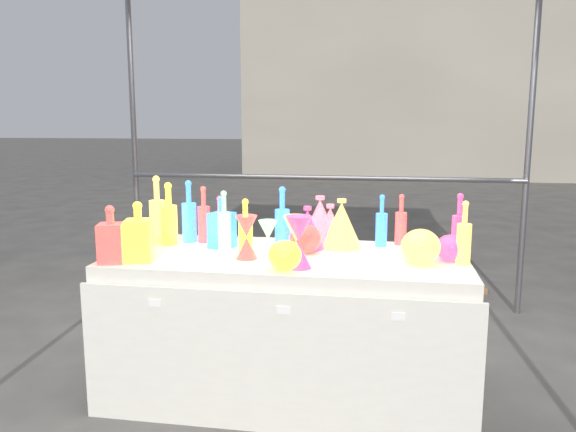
% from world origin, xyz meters
% --- Properties ---
extents(ground, '(80.00, 80.00, 0.00)m').
position_xyz_m(ground, '(0.00, 0.00, 0.00)').
color(ground, slate).
rests_on(ground, ground).
extents(display_table, '(1.84, 0.83, 0.75)m').
position_xyz_m(display_table, '(0.00, -0.01, 0.37)').
color(display_table, silver).
rests_on(display_table, ground).
extents(background_building, '(14.00, 6.00, 6.00)m').
position_xyz_m(background_building, '(4.00, 14.00, 3.00)').
color(background_building, '#AEA491').
rests_on(background_building, ground).
extents(cardboard_box_closed, '(0.59, 0.47, 0.39)m').
position_xyz_m(cardboard_box_closed, '(-0.19, 2.23, 0.19)').
color(cardboard_box_closed, '#8F6440').
rests_on(cardboard_box_closed, ground).
extents(cardboard_box_flat, '(0.68, 0.52, 0.05)m').
position_xyz_m(cardboard_box_flat, '(1.03, 2.12, 0.03)').
color(cardboard_box_flat, '#8F6440').
rests_on(cardboard_box_flat, ground).
extents(bottle_0, '(0.09, 0.09, 0.35)m').
position_xyz_m(bottle_0, '(-0.69, 0.13, 0.92)').
color(bottle_0, red).
rests_on(bottle_0, display_table).
extents(bottle_1, '(0.09, 0.09, 0.35)m').
position_xyz_m(bottle_1, '(-0.60, 0.21, 0.93)').
color(bottle_1, '#1C9A4F').
rests_on(bottle_1, display_table).
extents(bottle_2, '(0.09, 0.09, 0.32)m').
position_xyz_m(bottle_2, '(-0.52, 0.22, 0.91)').
color(bottle_2, orange).
rests_on(bottle_2, display_table).
extents(bottle_3, '(0.08, 0.08, 0.27)m').
position_xyz_m(bottle_3, '(-0.42, 0.19, 0.88)').
color(bottle_3, '#1E3EB0').
rests_on(bottle_3, display_table).
extents(bottle_4, '(0.09, 0.09, 0.38)m').
position_xyz_m(bottle_4, '(-0.77, 0.17, 0.94)').
color(bottle_4, '#116E5F').
rests_on(bottle_4, display_table).
extents(bottle_5, '(0.09, 0.09, 0.32)m').
position_xyz_m(bottle_5, '(-0.34, 0.03, 0.91)').
color(bottle_5, '#CE299E').
rests_on(bottle_5, display_table).
extents(bottle_6, '(0.08, 0.08, 0.29)m').
position_xyz_m(bottle_6, '(-0.22, -0.01, 0.89)').
color(bottle_6, red).
rests_on(bottle_6, display_table).
extents(bottle_7, '(0.10, 0.10, 0.34)m').
position_xyz_m(bottle_7, '(-0.05, 0.12, 0.92)').
color(bottle_7, '#1C9A4F').
rests_on(bottle_7, display_table).
extents(decanter_0, '(0.15, 0.15, 0.30)m').
position_xyz_m(decanter_0, '(-0.69, -0.26, 0.90)').
color(decanter_0, red).
rests_on(decanter_0, display_table).
extents(decanter_1, '(0.14, 0.14, 0.28)m').
position_xyz_m(decanter_1, '(-0.81, -0.31, 0.89)').
color(decanter_1, orange).
rests_on(decanter_1, display_table).
extents(decanter_2, '(0.15, 0.15, 0.28)m').
position_xyz_m(decanter_2, '(-0.38, 0.09, 0.89)').
color(decanter_2, '#1C9A4F').
rests_on(decanter_2, display_table).
extents(hourglass_0, '(0.13, 0.13, 0.22)m').
position_xyz_m(hourglass_0, '(-0.19, -0.12, 0.86)').
color(hourglass_0, orange).
rests_on(hourglass_0, display_table).
extents(hourglass_1, '(0.14, 0.14, 0.25)m').
position_xyz_m(hourglass_1, '(0.09, -0.26, 0.87)').
color(hourglass_1, '#1E3EB0').
rests_on(hourglass_1, display_table).
extents(hourglass_2, '(0.14, 0.14, 0.24)m').
position_xyz_m(hourglass_2, '(0.07, -0.22, 0.87)').
color(hourglass_2, '#116E5F').
rests_on(hourglass_2, display_table).
extents(hourglass_3, '(0.12, 0.12, 0.19)m').
position_xyz_m(hourglass_3, '(-0.08, -0.10, 0.85)').
color(hourglass_3, '#CE299E').
rests_on(hourglass_3, display_table).
extents(hourglass_4, '(0.12, 0.12, 0.20)m').
position_xyz_m(hourglass_4, '(0.02, 0.05, 0.85)').
color(hourglass_4, red).
rests_on(hourglass_4, display_table).
extents(hourglass_5, '(0.11, 0.11, 0.19)m').
position_xyz_m(hourglass_5, '(0.00, 0.08, 0.84)').
color(hourglass_5, '#1C9A4F').
rests_on(hourglass_5, display_table).
extents(globe_0, '(0.18, 0.18, 0.12)m').
position_xyz_m(globe_0, '(0.04, -0.30, 0.81)').
color(globe_0, red).
rests_on(globe_0, display_table).
extents(globe_1, '(0.22, 0.22, 0.15)m').
position_xyz_m(globe_1, '(0.66, -0.08, 0.83)').
color(globe_1, '#116E5F').
rests_on(globe_1, display_table).
extents(globe_2, '(0.21, 0.21, 0.13)m').
position_xyz_m(globe_2, '(0.08, 0.04, 0.82)').
color(globe_2, orange).
rests_on(globe_2, display_table).
extents(globe_3, '(0.17, 0.17, 0.12)m').
position_xyz_m(globe_3, '(0.81, -0.01, 0.81)').
color(globe_3, '#1E3EB0').
rests_on(globe_3, display_table).
extents(lampshade_0, '(0.24, 0.24, 0.23)m').
position_xyz_m(lampshade_0, '(0.19, 0.24, 0.87)').
color(lampshade_0, '#F9AC34').
rests_on(lampshade_0, display_table).
extents(lampshade_1, '(0.27, 0.27, 0.27)m').
position_xyz_m(lampshade_1, '(0.13, 0.28, 0.88)').
color(lampshade_1, '#F9AC34').
rests_on(lampshade_1, display_table).
extents(lampshade_2, '(0.24, 0.24, 0.23)m').
position_xyz_m(lampshade_2, '(0.08, 0.15, 0.86)').
color(lampshade_2, '#1E3EB0').
rests_on(lampshade_2, display_table).
extents(lampshade_3, '(0.25, 0.25, 0.27)m').
position_xyz_m(lampshade_3, '(0.26, 0.21, 0.88)').
color(lampshade_3, '#116E5F').
rests_on(lampshade_3, display_table).
extents(bottle_8, '(0.07, 0.07, 0.29)m').
position_xyz_m(bottle_8, '(0.47, 0.27, 0.89)').
color(bottle_8, '#1C9A4F').
rests_on(bottle_8, display_table).
extents(bottle_9, '(0.07, 0.07, 0.28)m').
position_xyz_m(bottle_9, '(0.58, 0.33, 0.89)').
color(bottle_9, orange).
rests_on(bottle_9, display_table).
extents(bottle_10, '(0.09, 0.09, 0.32)m').
position_xyz_m(bottle_10, '(0.86, 0.13, 0.91)').
color(bottle_10, '#1E3EB0').
rests_on(bottle_10, display_table).
extents(bottle_11, '(0.08, 0.08, 0.31)m').
position_xyz_m(bottle_11, '(0.86, -0.06, 0.90)').
color(bottle_11, '#116E5F').
rests_on(bottle_11, display_table).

